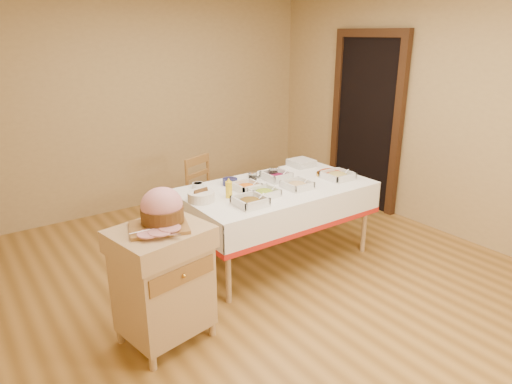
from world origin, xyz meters
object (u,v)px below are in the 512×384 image
(plate_stack, at_px, (301,163))
(brass_platter, at_px, (330,173))
(bread_basket, at_px, (201,196))
(butcher_cart, at_px, (163,278))
(mustard_bottle, at_px, (229,189))
(dining_table, at_px, (276,202))
(preserve_jar_right, at_px, (273,173))
(ham_on_board, at_px, (162,210))
(dining_chair, at_px, (208,197))
(preserve_jar_left, at_px, (253,178))

(plate_stack, xyz_separation_m, brass_platter, (0.03, -0.41, -0.02))
(bread_basket, bearing_deg, butcher_cart, -137.08)
(mustard_bottle, bearing_deg, butcher_cart, -148.66)
(butcher_cart, relative_size, bread_basket, 3.79)
(dining_table, height_order, preserve_jar_right, preserve_jar_right)
(brass_platter, bearing_deg, preserve_jar_right, 158.12)
(ham_on_board, relative_size, plate_stack, 1.71)
(mustard_bottle, bearing_deg, dining_table, 1.24)
(dining_chair, height_order, plate_stack, dining_chair)
(butcher_cart, relative_size, preserve_jar_right, 7.32)
(dining_table, distance_m, dining_chair, 0.88)
(preserve_jar_right, bearing_deg, mustard_bottle, -162.21)
(dining_chair, distance_m, brass_platter, 1.33)
(dining_chair, height_order, preserve_jar_left, dining_chair)
(bread_basket, distance_m, brass_platter, 1.47)
(dining_table, bearing_deg, ham_on_board, -159.32)
(preserve_jar_right, relative_size, plate_stack, 0.50)
(plate_stack, bearing_deg, dining_chair, 155.69)
(butcher_cart, height_order, dining_chair, dining_chair)
(ham_on_board, distance_m, preserve_jar_left, 1.50)
(dining_table, height_order, bread_basket, bread_basket)
(butcher_cart, distance_m, bread_basket, 0.95)
(ham_on_board, xyz_separation_m, plate_stack, (2.06, 0.92, -0.21))
(butcher_cart, relative_size, brass_platter, 2.86)
(butcher_cart, xyz_separation_m, mustard_bottle, (0.91, 0.55, 0.34))
(dining_chair, xyz_separation_m, plate_stack, (0.95, -0.43, 0.33))
(mustard_bottle, relative_size, plate_stack, 0.76)
(ham_on_board, distance_m, preserve_jar_right, 1.71)
(butcher_cart, xyz_separation_m, bread_basket, (0.66, 0.62, 0.30))
(ham_on_board, bearing_deg, dining_chair, 50.42)
(ham_on_board, height_order, preserve_jar_right, ham_on_board)
(plate_stack, bearing_deg, bread_basket, -166.87)
(mustard_bottle, height_order, bread_basket, mustard_bottle)
(bread_basket, bearing_deg, plate_stack, 13.13)
(preserve_jar_left, bearing_deg, mustard_bottle, -151.74)
(preserve_jar_right, height_order, mustard_bottle, mustard_bottle)
(dining_table, relative_size, plate_stack, 7.49)
(dining_table, distance_m, bread_basket, 0.82)
(dining_chair, relative_size, bread_basket, 3.86)
(butcher_cart, bearing_deg, bread_basket, 42.92)
(ham_on_board, bearing_deg, plate_stack, 24.05)
(dining_chair, bearing_deg, bread_basket, -122.84)
(dining_table, xyz_separation_m, dining_chair, (-0.30, 0.81, -0.13))
(dining_chair, relative_size, mustard_bottle, 4.89)
(preserve_jar_left, height_order, preserve_jar_right, preserve_jar_right)
(dining_chair, distance_m, preserve_jar_right, 0.82)
(dining_table, height_order, butcher_cart, butcher_cart)
(dining_table, bearing_deg, preserve_jar_left, 120.88)
(butcher_cart, relative_size, ham_on_board, 2.14)
(ham_on_board, bearing_deg, mustard_bottle, 30.99)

